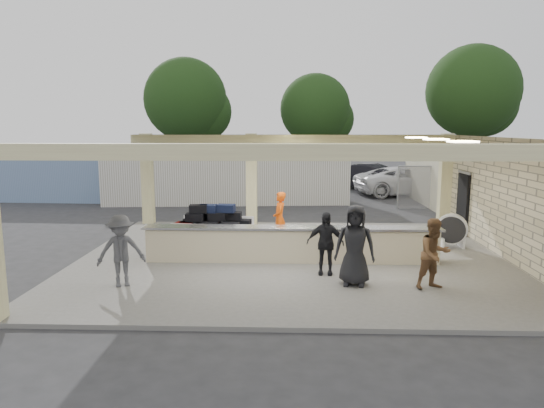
{
  "coord_description": "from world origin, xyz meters",
  "views": [
    {
      "loc": [
        -0.08,
        -13.54,
        3.8
      ],
      "look_at": [
        -0.59,
        1.0,
        1.47
      ],
      "focal_mm": 32.0,
      "sensor_mm": 36.0,
      "label": 1
    }
  ],
  "objects_px": {
    "passenger_b": "(325,243)",
    "container_white": "(227,177)",
    "baggage_counter": "(291,244)",
    "car_dark": "(374,177)",
    "passenger_a": "(434,254)",
    "car_white_a": "(406,181)",
    "passenger_c": "(121,251)",
    "passenger_d": "(355,245)",
    "luggage_cart": "(213,224)",
    "container_blue": "(80,174)",
    "drum_fan": "(452,229)",
    "baggage_handler": "(280,219)",
    "car_white_b": "(524,184)"
  },
  "relations": [
    {
      "from": "drum_fan",
      "to": "car_white_b",
      "type": "distance_m",
      "value": 13.53
    },
    {
      "from": "car_white_a",
      "to": "car_dark",
      "type": "relative_size",
      "value": 1.17
    },
    {
      "from": "car_white_a",
      "to": "container_blue",
      "type": "xyz_separation_m",
      "value": [
        -17.46,
        -2.38,
        0.58
      ]
    },
    {
      "from": "passenger_a",
      "to": "container_white",
      "type": "xyz_separation_m",
      "value": [
        -6.43,
        13.24,
        0.37
      ]
    },
    {
      "from": "passenger_a",
      "to": "container_blue",
      "type": "xyz_separation_m",
      "value": [
        -14.22,
        13.94,
        0.45
      ]
    },
    {
      "from": "passenger_b",
      "to": "container_blue",
      "type": "relative_size",
      "value": 0.15
    },
    {
      "from": "container_blue",
      "to": "passenger_a",
      "type": "bearing_deg",
      "value": -42.02
    },
    {
      "from": "luggage_cart",
      "to": "container_blue",
      "type": "relative_size",
      "value": 0.23
    },
    {
      "from": "luggage_cart",
      "to": "car_dark",
      "type": "bearing_deg",
      "value": 67.21
    },
    {
      "from": "container_white",
      "to": "car_dark",
      "type": "bearing_deg",
      "value": 28.05
    },
    {
      "from": "car_white_a",
      "to": "passenger_c",
      "type": "bearing_deg",
      "value": 134.64
    },
    {
      "from": "car_white_b",
      "to": "container_blue",
      "type": "bearing_deg",
      "value": 92.61
    },
    {
      "from": "drum_fan",
      "to": "passenger_b",
      "type": "height_order",
      "value": "passenger_b"
    },
    {
      "from": "car_dark",
      "to": "passenger_d",
      "type": "bearing_deg",
      "value": -157.04
    },
    {
      "from": "passenger_d",
      "to": "car_white_b",
      "type": "distance_m",
      "value": 18.6
    },
    {
      "from": "car_dark",
      "to": "luggage_cart",
      "type": "bearing_deg",
      "value": -172.71
    },
    {
      "from": "baggage_counter",
      "to": "baggage_handler",
      "type": "relative_size",
      "value": 4.85
    },
    {
      "from": "baggage_counter",
      "to": "passenger_b",
      "type": "bearing_deg",
      "value": -53.32
    },
    {
      "from": "luggage_cart",
      "to": "car_white_a",
      "type": "height_order",
      "value": "car_white_a"
    },
    {
      "from": "luggage_cart",
      "to": "passenger_a",
      "type": "distance_m",
      "value": 6.77
    },
    {
      "from": "baggage_handler",
      "to": "baggage_counter",
      "type": "bearing_deg",
      "value": 8.09
    },
    {
      "from": "drum_fan",
      "to": "baggage_handler",
      "type": "distance_m",
      "value": 5.34
    },
    {
      "from": "drum_fan",
      "to": "passenger_c",
      "type": "xyz_separation_m",
      "value": [
        -8.95,
        -4.02,
        0.29
      ]
    },
    {
      "from": "baggage_handler",
      "to": "passenger_c",
      "type": "relative_size",
      "value": 1.0
    },
    {
      "from": "baggage_counter",
      "to": "passenger_b",
      "type": "xyz_separation_m",
      "value": [
        0.84,
        -1.13,
        0.31
      ]
    },
    {
      "from": "luggage_cart",
      "to": "baggage_handler",
      "type": "distance_m",
      "value": 2.09
    },
    {
      "from": "baggage_counter",
      "to": "passenger_c",
      "type": "relative_size",
      "value": 4.84
    },
    {
      "from": "drum_fan",
      "to": "car_white_b",
      "type": "height_order",
      "value": "car_white_b"
    },
    {
      "from": "passenger_a",
      "to": "car_white_a",
      "type": "height_order",
      "value": "passenger_a"
    },
    {
      "from": "passenger_b",
      "to": "car_dark",
      "type": "relative_size",
      "value": 0.34
    },
    {
      "from": "container_white",
      "to": "container_blue",
      "type": "bearing_deg",
      "value": 170.31
    },
    {
      "from": "passenger_b",
      "to": "container_white",
      "type": "xyz_separation_m",
      "value": [
        -4.01,
        12.2,
        0.4
      ]
    },
    {
      "from": "passenger_c",
      "to": "passenger_d",
      "type": "relative_size",
      "value": 0.88
    },
    {
      "from": "car_dark",
      "to": "passenger_b",
      "type": "bearing_deg",
      "value": -159.51
    },
    {
      "from": "baggage_handler",
      "to": "car_white_b",
      "type": "bearing_deg",
      "value": 128.2
    },
    {
      "from": "car_white_a",
      "to": "passenger_a",
      "type": "bearing_deg",
      "value": 156.03
    },
    {
      "from": "baggage_counter",
      "to": "car_white_a",
      "type": "xyz_separation_m",
      "value": [
        6.49,
        14.15,
        0.2
      ]
    },
    {
      "from": "passenger_d",
      "to": "car_white_a",
      "type": "relative_size",
      "value": 0.35
    },
    {
      "from": "drum_fan",
      "to": "container_white",
      "type": "relative_size",
      "value": 0.09
    },
    {
      "from": "passenger_b",
      "to": "car_dark",
      "type": "distance_m",
      "value": 17.97
    },
    {
      "from": "passenger_b",
      "to": "car_white_a",
      "type": "xyz_separation_m",
      "value": [
        5.65,
        15.28,
        -0.11
      ]
    },
    {
      "from": "baggage_counter",
      "to": "drum_fan",
      "type": "height_order",
      "value": "drum_fan"
    },
    {
      "from": "baggage_counter",
      "to": "container_white",
      "type": "xyz_separation_m",
      "value": [
        -3.17,
        11.07,
        0.71
      ]
    },
    {
      "from": "drum_fan",
      "to": "container_blue",
      "type": "distance_m",
      "value": 18.81
    },
    {
      "from": "baggage_counter",
      "to": "car_dark",
      "type": "distance_m",
      "value": 17.1
    },
    {
      "from": "luggage_cart",
      "to": "drum_fan",
      "type": "height_order",
      "value": "luggage_cart"
    },
    {
      "from": "passenger_a",
      "to": "car_dark",
      "type": "bearing_deg",
      "value": 65.38
    },
    {
      "from": "baggage_counter",
      "to": "passenger_c",
      "type": "distance_m",
      "value": 4.57
    },
    {
      "from": "luggage_cart",
      "to": "container_white",
      "type": "relative_size",
      "value": 0.2
    },
    {
      "from": "drum_fan",
      "to": "car_white_b",
      "type": "relative_size",
      "value": 0.21
    }
  ]
}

